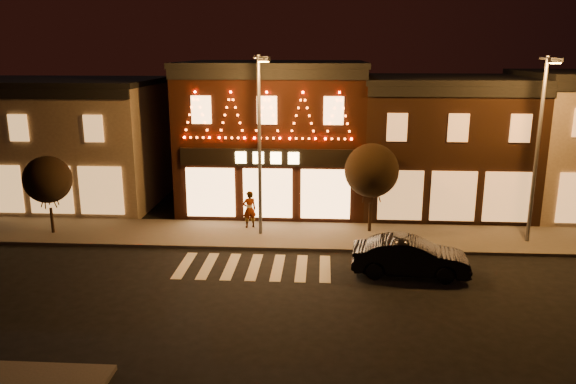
# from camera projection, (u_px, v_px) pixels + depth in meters

# --- Properties ---
(ground) EXTENTS (120.00, 120.00, 0.00)m
(ground) POSITION_uv_depth(u_px,v_px,m) (241.00, 310.00, 19.74)
(ground) COLOR black
(ground) RESTS_ON ground
(sidewalk_far) EXTENTS (44.00, 4.00, 0.15)m
(sidewalk_far) POSITION_uv_depth(u_px,v_px,m) (305.00, 236.00, 27.34)
(sidewalk_far) COLOR #47423D
(sidewalk_far) RESTS_ON ground
(building_left) EXTENTS (12.20, 8.28, 7.30)m
(building_left) POSITION_uv_depth(u_px,v_px,m) (57.00, 141.00, 33.15)
(building_left) COLOR #7A6856
(building_left) RESTS_ON ground
(building_pulp) EXTENTS (10.20, 8.34, 8.30)m
(building_pulp) POSITION_uv_depth(u_px,v_px,m) (274.00, 135.00, 32.22)
(building_pulp) COLOR black
(building_pulp) RESTS_ON ground
(building_right_a) EXTENTS (9.20, 8.28, 7.50)m
(building_right_a) POSITION_uv_depth(u_px,v_px,m) (440.00, 143.00, 31.75)
(building_right_a) COLOR black
(building_right_a) RESTS_ON ground
(streetlamp_mid) EXTENTS (0.79, 1.96, 8.57)m
(streetlamp_mid) POSITION_uv_depth(u_px,v_px,m) (260.00, 133.00, 25.97)
(streetlamp_mid) COLOR #59595E
(streetlamp_mid) RESTS_ON sidewalk_far
(streetlamp_right) EXTENTS (0.68, 1.96, 8.54)m
(streetlamp_right) POSITION_uv_depth(u_px,v_px,m) (540.00, 137.00, 24.90)
(streetlamp_right) COLOR #59595E
(streetlamp_right) RESTS_ON sidewalk_far
(tree_left) EXTENTS (2.30, 2.30, 3.84)m
(tree_left) POSITION_uv_depth(u_px,v_px,m) (48.00, 180.00, 26.96)
(tree_left) COLOR black
(tree_left) RESTS_ON sidewalk_far
(tree_right) EXTENTS (2.64, 2.64, 4.41)m
(tree_right) POSITION_uv_depth(u_px,v_px,m) (372.00, 170.00, 27.08)
(tree_right) COLOR black
(tree_right) RESTS_ON sidewalk_far
(dark_sedan) EXTENTS (4.82, 2.05, 1.55)m
(dark_sedan) POSITION_uv_depth(u_px,v_px,m) (410.00, 257.00, 22.63)
(dark_sedan) COLOR black
(dark_sedan) RESTS_ON ground
(pedestrian) EXTENTS (0.82, 0.69, 1.91)m
(pedestrian) POSITION_uv_depth(u_px,v_px,m) (249.00, 209.00, 28.17)
(pedestrian) COLOR gray
(pedestrian) RESTS_ON sidewalk_far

